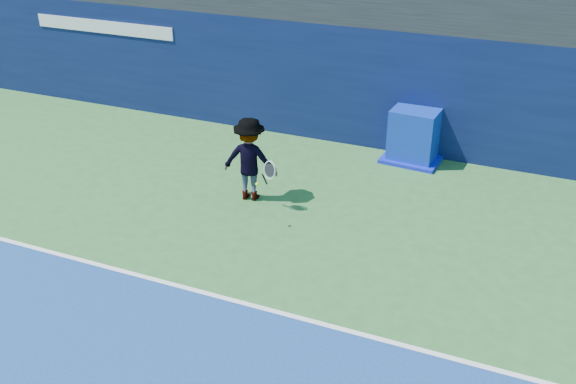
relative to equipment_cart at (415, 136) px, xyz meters
name	(u,v)px	position (x,y,z in m)	size (l,w,h in m)	color
baseline	(206,293)	(-2.00, -6.79, -0.58)	(24.00, 0.10, 0.01)	white
back_wall_assembly	(347,81)	(-2.00, 0.71, 0.91)	(36.00, 1.03, 3.00)	#0B143D
equipment_cart	(415,136)	(0.00, 0.00, 0.00)	(1.45, 1.45, 1.30)	#0B269D
tennis_player	(250,159)	(-2.79, -3.38, 0.32)	(1.39, 0.83, 1.83)	white
tennis_ball	(257,184)	(-2.12, -4.46, 0.37)	(0.07, 0.07, 0.07)	yellow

